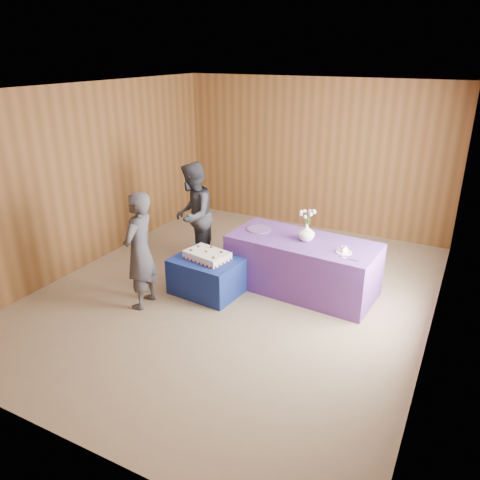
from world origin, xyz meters
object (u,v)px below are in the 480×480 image
Objects in this scene: sheet_cake at (207,255)px; guest_left at (140,251)px; serving_table at (302,265)px; guest_right at (193,215)px; cake_table at (207,275)px; vase at (306,232)px.

guest_left is (-0.57, -0.69, 0.22)m from sheet_cake.
serving_table is 1.30× the size of guest_left.
sheet_cake is at bearing 132.73° from guest_left.
serving_table is 1.84m from guest_right.
serving_table is at bearing 35.53° from cake_table.
vase is at bearing 119.89° from guest_left.
cake_table is 1.03m from guest_left.
guest_left is (-1.73, -1.34, -0.10)m from vase.
sheet_cake is 0.43× the size of guest_left.
guest_right reaches higher than guest_left.
sheet_cake is at bearing -145.36° from serving_table.
guest_left is at bearing -124.32° from cake_table.
serving_table is 2.20m from guest_left.
guest_right is at bearing 138.16° from cake_table.
serving_table reaches higher than sheet_cake.
vase is 0.14× the size of guest_right.
sheet_cake is 0.41× the size of guest_right.
cake_table is 1.47m from vase.
cake_table is 0.56× the size of guest_right.
sheet_cake is (0.00, 0.01, 0.30)m from cake_table.
cake_table is at bearing -145.17° from serving_table.
serving_table is 3.02× the size of sheet_cake.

